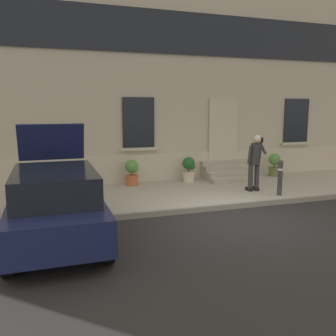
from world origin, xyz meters
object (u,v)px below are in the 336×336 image
at_px(bollard_near_person, 280,176).
at_px(planter_cream, 189,169).
at_px(hatchback_car_navy, 56,203).
at_px(person_on_phone, 255,159).
at_px(planter_terracotta, 132,172).
at_px(planter_olive, 275,164).
at_px(planter_charcoal, 69,176).

relative_size(bollard_near_person, planter_cream, 1.22).
distance_m(hatchback_car_navy, person_on_phone, 6.29).
height_order(hatchback_car_navy, bollard_near_person, hatchback_car_navy).
bearing_deg(hatchback_car_navy, person_on_phone, 19.68).
xyz_separation_m(hatchback_car_navy, planter_terracotta, (2.54, 4.18, -0.19)).
bearing_deg(bollard_near_person, planter_terracotta, 144.09).
height_order(bollard_near_person, person_on_phone, person_on_phone).
relative_size(hatchback_car_navy, person_on_phone, 2.33).
distance_m(person_on_phone, planter_cream, 2.51).
relative_size(planter_cream, planter_olive, 1.00).
bearing_deg(person_on_phone, bollard_near_person, -72.39).
relative_size(planter_charcoal, planter_terracotta, 1.00).
relative_size(planter_terracotta, planter_olive, 1.00).
xyz_separation_m(bollard_near_person, planter_terracotta, (-3.80, 2.75, -0.11)).
relative_size(person_on_phone, planter_terracotta, 2.03).
bearing_deg(hatchback_car_navy, planter_terracotta, 58.71).
height_order(planter_charcoal, planter_terracotta, same).
bearing_deg(hatchback_car_navy, bollard_near_person, 12.70).
xyz_separation_m(planter_charcoal, planter_terracotta, (2.02, 0.08, 0.00)).
bearing_deg(person_on_phone, planter_cream, 108.41).
height_order(planter_charcoal, planter_olive, same).
bearing_deg(bollard_near_person, person_on_phone, 122.38).
distance_m(bollard_near_person, planter_cream, 3.27).
bearing_deg(planter_cream, planter_charcoal, -179.05).
relative_size(bollard_near_person, planter_terracotta, 1.22).
bearing_deg(planter_olive, planter_charcoal, -180.00).
xyz_separation_m(planter_cream, planter_olive, (3.45, -0.07, 0.00)).
height_order(bollard_near_person, planter_charcoal, bollard_near_person).
distance_m(hatchback_car_navy, planter_charcoal, 4.14).
bearing_deg(planter_charcoal, planter_olive, 0.00).
bearing_deg(planter_terracotta, hatchback_car_navy, -121.29).
distance_m(bollard_near_person, planter_olive, 3.15).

